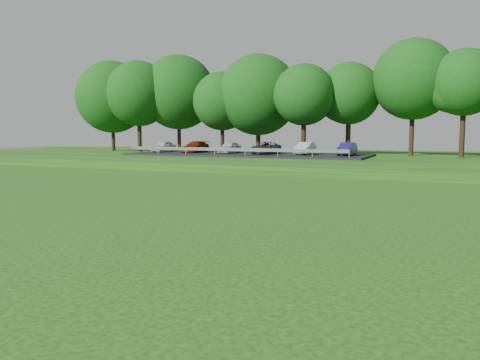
% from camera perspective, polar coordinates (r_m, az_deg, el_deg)
% --- Properties ---
extents(parking_lot, '(24.00, 9.00, 1.38)m').
position_cam_1_polar(parking_lot, '(47.12, 0.66, 3.58)').
color(parking_lot, black).
rests_on(parking_lot, berm).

